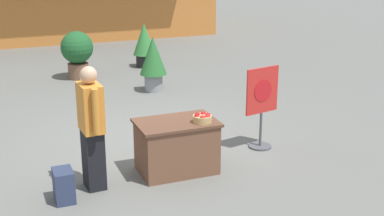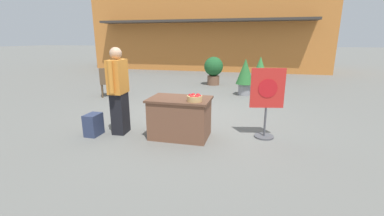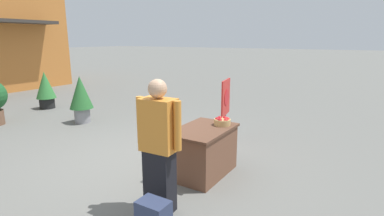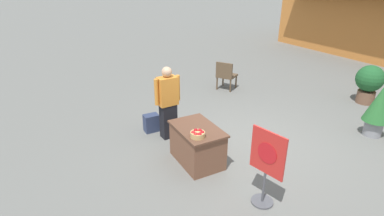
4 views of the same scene
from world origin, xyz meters
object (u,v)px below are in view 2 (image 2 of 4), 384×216
Objects in this scene: display_table at (180,118)px; potted_plant_far_right at (260,69)px; person_visitor at (118,91)px; poster_board at (267,100)px; potted_plant_near_left at (214,69)px; backpack at (93,125)px; patio_chair at (109,80)px; apple_basket at (195,98)px; potted_plant_far_left at (245,74)px.

potted_plant_far_right reaches higher than display_table.
poster_board is at bearing 5.35° from person_visitor.
potted_plant_near_left is at bearing 93.42° from display_table.
backpack is 0.45× the size of patio_chair.
potted_plant_far_right is (2.65, 6.43, -0.23)m from person_visitor.
backpack is 3.29m from poster_board.
poster_board is 5.37m from patio_chair.
apple_basket is 4.65m from patio_chair.
patio_chair reaches higher than display_table.
person_visitor is at bearing -117.40° from potted_plant_far_left.
display_table is 4.27× the size of apple_basket.
potted_plant_near_left reaches higher than display_table.
person_visitor is 1.47× the size of potted_plant_far_right.
poster_board reaches higher than apple_basket.
display_table is at bearing 152.09° from apple_basket.
backpack is 0.35× the size of potted_plant_far_left.
poster_board is at bearing -89.17° from potted_plant_far_right.
poster_board is 1.16× the size of potted_plant_near_left.
apple_basket is 4.33m from potted_plant_far_left.
poster_board is 5.76m from potted_plant_near_left.
poster_board reaches higher than potted_plant_far_left.
patio_chair is at bearing -134.14° from potted_plant_near_left.
potted_plant_far_right is at bearing -84.89° from patio_chair.
potted_plant_far_left reaches higher than display_table.
backpack is (-1.64, -0.33, -0.17)m from display_table.
display_table is 0.86× the size of poster_board.
person_visitor is at bearing -112.40° from potted_plant_far_right.
potted_plant_near_left is at bearing 127.95° from potted_plant_far_left.
poster_board is at bearing -81.32° from potted_plant_far_left.
potted_plant_near_left is at bearing -162.65° from potted_plant_far_right.
backpack is 7.38m from potted_plant_far_right.
potted_plant_far_right is at bearing 65.18° from backpack.
patio_chair is (-3.21, 2.84, 0.14)m from display_table.
backpack is at bearing -89.89° from poster_board.
potted_plant_far_left is (2.61, 4.43, 0.47)m from backpack.
patio_chair is at bearing 121.08° from person_visitor.
potted_plant_near_left reaches higher than backpack.
potted_plant_near_left is at bearing -76.03° from patio_chair.
apple_basket is at bearing -162.29° from patio_chair.
apple_basket is at bearing -98.66° from potted_plant_far_left.
poster_board is 3.79m from potted_plant_far_left.
potted_plant_far_left is at bearing 176.63° from poster_board.
apple_basket is 0.63× the size of backpack.
potted_plant_near_left is (-0.67, 5.96, -0.16)m from apple_basket.
display_table is at bearing -86.58° from potted_plant_near_left.
poster_board is 1.15× the size of potted_plant_far_right.
poster_board reaches higher than patio_chair.
potted_plant_far_left is at bearing -102.14° from potted_plant_far_right.
potted_plant_near_left is at bearing 78.14° from person_visitor.
apple_basket is 2.05m from backpack.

